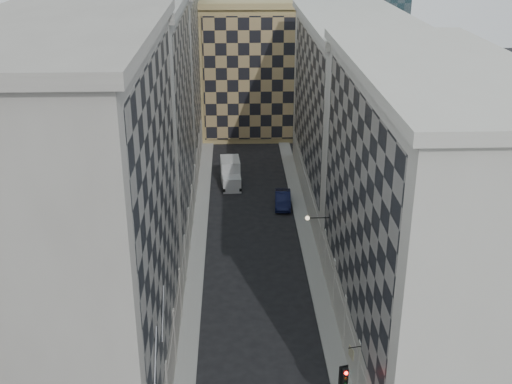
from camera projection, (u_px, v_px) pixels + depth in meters
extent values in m
cube|color=gray|center=(197.00, 251.00, 59.80)|extent=(1.50, 100.00, 0.15)
cube|color=gray|center=(309.00, 249.00, 60.16)|extent=(1.50, 100.00, 0.15)
cube|color=gray|center=(77.00, 236.00, 37.66)|extent=(10.00, 22.00, 23.00)
cube|color=gray|center=(159.00, 211.00, 37.23)|extent=(0.25, 19.36, 18.00)
cube|color=gray|center=(168.00, 370.00, 41.71)|extent=(0.45, 21.12, 3.20)
cube|color=gray|center=(52.00, 31.00, 33.00)|extent=(10.80, 22.80, 0.70)
cylinder|color=gray|center=(169.00, 337.00, 44.00)|extent=(0.90, 0.90, 4.40)
cylinder|color=gray|center=(175.00, 294.00, 49.05)|extent=(0.90, 0.90, 4.40)
cube|color=gray|center=(131.00, 130.00, 58.07)|extent=(10.00, 22.00, 22.00)
cube|color=gray|center=(184.00, 114.00, 57.64)|extent=(0.25, 19.36, 17.00)
cube|color=gray|center=(188.00, 223.00, 61.93)|extent=(0.45, 21.12, 3.20)
cube|color=gray|center=(121.00, 0.00, 53.60)|extent=(10.80, 22.80, 0.70)
cylinder|color=gray|center=(181.00, 259.00, 54.11)|extent=(0.90, 0.90, 4.40)
cylinder|color=gray|center=(185.00, 230.00, 59.16)|extent=(0.90, 0.90, 4.40)
cylinder|color=gray|center=(188.00, 205.00, 64.21)|extent=(0.90, 0.90, 4.40)
cylinder|color=gray|center=(191.00, 184.00, 69.27)|extent=(0.90, 0.90, 4.40)
cube|color=gray|center=(157.00, 80.00, 78.48)|extent=(10.00, 22.00, 21.00)
cube|color=gray|center=(196.00, 67.00, 78.05)|extent=(0.25, 19.36, 16.00)
cube|color=gray|center=(199.00, 148.00, 82.14)|extent=(0.45, 21.12, 3.20)
cylinder|color=gray|center=(194.00, 166.00, 74.32)|extent=(0.90, 0.90, 4.40)
cylinder|color=gray|center=(196.00, 150.00, 79.37)|extent=(0.90, 0.90, 4.40)
cylinder|color=gray|center=(198.00, 137.00, 84.43)|extent=(0.90, 0.90, 4.40)
cylinder|color=gray|center=(200.00, 124.00, 89.48)|extent=(0.90, 0.90, 4.40)
cube|color=beige|center=(426.00, 223.00, 42.67)|extent=(10.00, 26.00, 20.00)
cube|color=gray|center=(354.00, 204.00, 41.92)|extent=(0.25, 22.88, 15.00)
cube|color=beige|center=(347.00, 330.00, 45.81)|extent=(0.45, 24.96, 3.20)
cube|color=beige|center=(444.00, 69.00, 38.60)|extent=(10.80, 26.80, 0.70)
cylinder|color=beige|center=(364.00, 370.00, 40.80)|extent=(0.90, 0.90, 4.40)
cylinder|color=beige|center=(350.00, 323.00, 45.58)|extent=(0.90, 0.90, 4.40)
cylinder|color=beige|center=(338.00, 284.00, 50.36)|extent=(0.90, 0.90, 4.40)
cylinder|color=beige|center=(329.00, 253.00, 55.14)|extent=(0.90, 0.90, 4.40)
cube|color=beige|center=(354.00, 116.00, 67.68)|extent=(10.00, 28.00, 19.00)
cube|color=gray|center=(308.00, 102.00, 66.92)|extent=(0.25, 24.64, 14.00)
cube|color=beige|center=(306.00, 185.00, 70.62)|extent=(0.45, 26.88, 3.20)
cube|color=beige|center=(360.00, 20.00, 63.80)|extent=(10.80, 28.80, 0.70)
cube|color=tan|center=(259.00, 68.00, 91.45)|extent=(16.00, 14.00, 18.00)
cube|color=tan|center=(261.00, 80.00, 84.93)|extent=(15.20, 0.25, 16.50)
cube|color=tan|center=(259.00, 0.00, 87.76)|extent=(16.80, 14.80, 0.80)
cube|color=#2A2621|center=(242.00, 18.00, 102.28)|extent=(6.00, 6.00, 28.00)
cylinder|color=gray|center=(155.00, 358.00, 32.78)|extent=(0.10, 2.33, 2.33)
cylinder|color=gray|center=(163.00, 313.00, 36.45)|extent=(0.10, 2.33, 2.33)
cylinder|color=black|center=(318.00, 218.00, 52.24)|extent=(1.80, 0.08, 0.08)
sphere|color=#FFE5B2|center=(307.00, 218.00, 52.20)|extent=(0.36, 0.36, 0.36)
cube|color=black|center=(345.00, 377.00, 37.40)|extent=(0.42, 0.37, 1.15)
cube|color=black|center=(343.00, 375.00, 37.57)|extent=(0.56, 0.19, 1.30)
sphere|color=#FF0C07|center=(346.00, 373.00, 37.10)|extent=(0.21, 0.21, 0.21)
sphere|color=#331E05|center=(346.00, 378.00, 37.26)|extent=(0.21, 0.21, 0.21)
sphere|color=black|center=(345.00, 384.00, 37.41)|extent=(0.21, 0.21, 0.21)
cube|color=silver|center=(232.00, 183.00, 73.15)|extent=(2.19, 2.37, 1.68)
cube|color=silver|center=(230.00, 171.00, 75.14)|extent=(2.35, 3.49, 2.90)
cylinder|color=black|center=(224.00, 189.00, 72.55)|extent=(0.33, 0.86, 0.84)
cylinder|color=black|center=(240.00, 189.00, 72.72)|extent=(0.33, 0.86, 0.84)
cylinder|color=black|center=(222.00, 175.00, 76.49)|extent=(0.33, 0.86, 0.84)
cylinder|color=black|center=(238.00, 175.00, 76.66)|extent=(0.33, 0.86, 0.84)
imported|color=#0E1335|center=(283.00, 199.00, 69.06)|extent=(1.96, 4.84, 1.56)
cylinder|color=black|center=(355.00, 347.00, 39.70)|extent=(0.83, 0.22, 0.06)
cube|color=tan|center=(351.00, 353.00, 39.86)|extent=(0.20, 0.73, 0.73)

